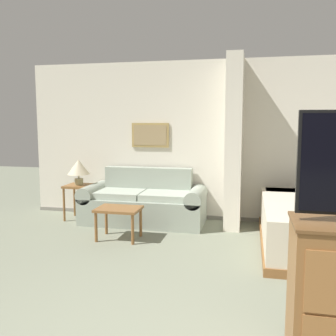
% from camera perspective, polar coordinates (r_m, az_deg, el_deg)
% --- Properties ---
extents(wall_back, '(6.81, 0.16, 2.60)m').
position_cam_1_polar(wall_back, '(6.17, 9.18, 4.02)').
color(wall_back, silver).
rests_on(wall_back, ground_plane).
extents(wall_partition_pillar, '(0.24, 0.68, 2.60)m').
position_cam_1_polar(wall_partition_pillar, '(5.77, 10.03, 3.85)').
color(wall_partition_pillar, silver).
rests_on(wall_partition_pillar, ground_plane).
extents(couch, '(1.96, 0.84, 0.86)m').
position_cam_1_polar(couch, '(6.05, -3.68, -5.35)').
color(couch, '#99A393').
rests_on(couch, ground_plane).
extents(coffee_table, '(0.60, 0.45, 0.44)m').
position_cam_1_polar(coffee_table, '(5.21, -7.53, -6.72)').
color(coffee_table, brown).
rests_on(coffee_table, ground_plane).
extents(side_table, '(0.43, 0.43, 0.58)m').
position_cam_1_polar(side_table, '(6.37, -13.38, -3.43)').
color(side_table, brown).
rests_on(side_table, ground_plane).
extents(table_lamp, '(0.36, 0.36, 0.42)m').
position_cam_1_polar(table_lamp, '(6.32, -13.48, 0.03)').
color(table_lamp, tan).
rests_on(table_lamp, side_table).
extents(backpack, '(0.33, 0.20, 0.38)m').
position_cam_1_polar(backpack, '(4.88, 22.98, -3.18)').
color(backpack, '#2D4733').
rests_on(backpack, bed).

